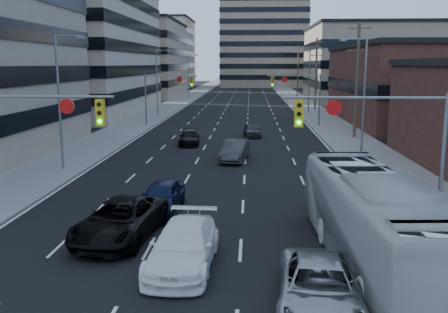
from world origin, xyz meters
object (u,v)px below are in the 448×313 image
transit_bus (375,221)px  silver_suv (319,288)px  sedan_blue (162,196)px  white_van (183,246)px  black_pickup (120,220)px

transit_bus → silver_suv: bearing=-128.7°
sedan_blue → white_van: bearing=-69.9°
white_van → silver_suv: (4.39, -3.00, -0.05)m
transit_bus → sedan_blue: size_ratio=2.78×
silver_suv → transit_bus: bearing=60.2°
black_pickup → transit_bus: bearing=-6.2°
black_pickup → sedan_blue: bearing=83.7°
black_pickup → silver_suv: 9.36m
black_pickup → sedan_blue: size_ratio=1.33×
transit_bus → sedan_blue: transit_bus is taller
black_pickup → silver_suv: bearing=-30.4°
sedan_blue → silver_suv: bearing=-53.1°
silver_suv → sedan_blue: sedan_blue is taller
white_van → sedan_blue: bearing=108.7°
white_van → transit_bus: size_ratio=0.44×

